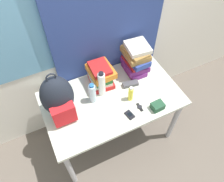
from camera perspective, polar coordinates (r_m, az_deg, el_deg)
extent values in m
plane|color=#665B51|center=(2.50, 3.81, -17.69)|extent=(12.00, 12.00, 0.00)
cube|color=silver|center=(1.93, -6.08, 17.62)|extent=(6.00, 0.05, 2.50)
cube|color=#66A3C6|center=(1.81, -21.17, 13.47)|extent=(1.10, 0.01, 0.80)
cube|color=navy|center=(1.94, -0.92, 18.03)|extent=(1.07, 0.04, 2.50)
cube|color=beige|center=(2.02, 0.00, -1.99)|extent=(1.26, 0.73, 0.03)
cylinder|color=#B2B2B7|center=(2.14, -10.93, -19.33)|extent=(0.05, 0.05, 0.69)
cylinder|color=#B2B2B7|center=(2.39, 15.91, -7.50)|extent=(0.05, 0.05, 0.69)
cylinder|color=#B2B2B7|center=(2.42, -15.68, -6.30)|extent=(0.05, 0.05, 0.69)
cylinder|color=#B2B2B7|center=(2.65, 8.29, 2.78)|extent=(0.05, 0.05, 0.69)
ellipsoid|color=#1E232D|center=(1.80, -14.11, -1.34)|extent=(0.27, 0.22, 0.43)
cube|color=red|center=(1.80, -12.37, -6.00)|extent=(0.19, 0.08, 0.19)
torus|color=#1E232D|center=(1.63, -15.67, 3.42)|extent=(0.08, 0.01, 0.08)
cube|color=red|center=(2.10, -2.84, 2.65)|extent=(0.21, 0.26, 0.05)
cube|color=silver|center=(2.07, -3.18, 3.32)|extent=(0.20, 0.24, 0.04)
cube|color=#1E5623|center=(2.03, -3.07, 4.04)|extent=(0.15, 0.23, 0.04)
cube|color=orange|center=(2.00, -2.90, 5.23)|extent=(0.22, 0.26, 0.06)
cube|color=red|center=(1.97, -3.22, 6.07)|extent=(0.17, 0.21, 0.03)
cube|color=#6B2370|center=(2.21, 5.77, 5.73)|extent=(0.17, 0.25, 0.05)
cube|color=#6B2370|center=(2.18, 6.01, 6.97)|extent=(0.23, 0.27, 0.06)
cube|color=red|center=(2.15, 5.82, 7.79)|extent=(0.16, 0.24, 0.03)
cube|color=navy|center=(2.12, 6.36, 8.53)|extent=(0.17, 0.28, 0.06)
cube|color=olive|center=(2.09, 6.17, 9.70)|extent=(0.22, 0.26, 0.05)
cube|color=olive|center=(2.05, 6.18, 10.38)|extent=(0.19, 0.26, 0.03)
cube|color=silver|center=(2.04, 6.73, 11.32)|extent=(0.22, 0.23, 0.04)
cylinder|color=silver|center=(1.92, -5.11, -0.68)|extent=(0.06, 0.06, 0.20)
cylinder|color=#286BB7|center=(1.83, -5.35, 1.40)|extent=(0.04, 0.04, 0.02)
cylinder|color=white|center=(1.94, -2.71, 1.74)|extent=(0.07, 0.07, 0.26)
cylinder|color=black|center=(1.83, -2.87, 4.53)|extent=(0.04, 0.04, 0.02)
cylinder|color=yellow|center=(1.95, 4.88, -0.83)|extent=(0.04, 0.04, 0.14)
cylinder|color=white|center=(1.88, 5.05, 0.68)|extent=(0.03, 0.03, 0.02)
cube|color=black|center=(1.90, 4.64, -6.23)|extent=(0.07, 0.10, 0.02)
cube|color=black|center=(1.89, 4.66, -6.10)|extent=(0.04, 0.05, 0.00)
cube|color=#47474C|center=(2.09, 4.85, 1.82)|extent=(0.16, 0.08, 0.04)
cube|color=#234C33|center=(1.96, 11.81, -3.87)|extent=(0.11, 0.09, 0.06)
cube|color=black|center=(1.96, 7.23, -4.23)|extent=(0.03, 0.09, 0.00)
cylinder|color=#232328|center=(1.96, 7.24, -4.17)|extent=(0.04, 0.04, 0.01)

